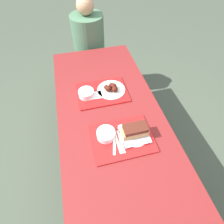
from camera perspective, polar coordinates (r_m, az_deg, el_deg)
name	(u,v)px	position (r m, az deg, el deg)	size (l,w,h in m)	color
ground_plane	(112,160)	(1.90, -0.06, -15.48)	(12.00, 12.00, 0.00)	#424C3D
picnic_table	(112,126)	(1.33, -0.08, -4.45)	(0.77, 1.86, 0.73)	maroon
picnic_bench_far	(90,64)	(2.32, -7.16, 15.22)	(0.73, 0.28, 0.48)	maroon
tray_near	(122,138)	(1.17, 3.39, -8.50)	(0.40, 0.30, 0.01)	red
tray_far	(102,92)	(1.43, -3.14, 6.41)	(0.40, 0.30, 0.01)	red
bowl_coleslaw_near	(106,134)	(1.14, -1.99, -7.16)	(0.12, 0.12, 0.05)	white
brisket_sandwich_plate	(135,132)	(1.15, 7.46, -6.36)	(0.19, 0.19, 0.09)	white
plastic_fork_near	(118,142)	(1.14, 1.83, -9.79)	(0.02, 0.17, 0.00)	white
plastic_knife_near	(121,141)	(1.14, 2.91, -9.55)	(0.02, 0.17, 0.00)	white
plastic_spoon_near	(114,143)	(1.14, 0.75, -10.02)	(0.06, 0.17, 0.00)	white
condiment_packet	(120,129)	(1.19, 2.78, -5.52)	(0.04, 0.03, 0.01)	#A59E93
bowl_coleslaw_far	(86,93)	(1.39, -8.44, 6.15)	(0.12, 0.12, 0.05)	white
wings_plate_far	(111,88)	(1.43, -0.20, 7.71)	(0.23, 0.23, 0.06)	white
napkin_far	(94,95)	(1.40, -5.76, 5.38)	(0.12, 0.08, 0.01)	white
person_seated_across	(88,36)	(2.13, -7.72, 23.26)	(0.35, 0.35, 0.68)	#477051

